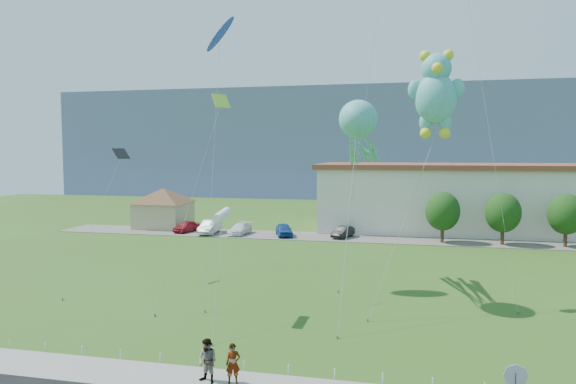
{
  "coord_description": "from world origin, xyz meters",
  "views": [
    {
      "loc": [
        5.59,
        -22.25,
        9.62
      ],
      "look_at": [
        -1.07,
        8.0,
        7.22
      ],
      "focal_mm": 32.0,
      "sensor_mm": 36.0,
      "label": 1
    }
  ],
  "objects_px": {
    "parked_car_red": "(186,226)",
    "stop_sign": "(515,382)",
    "parked_car_white": "(240,229)",
    "pedestrian_left": "(233,363)",
    "pedestrian_right": "(208,361)",
    "octopus_kite": "(360,132)",
    "parked_car_black": "(343,232)",
    "teddy_bear_kite": "(436,92)",
    "parked_car_silver": "(210,227)",
    "parked_car_blue": "(284,230)",
    "pavilion": "(163,204)"
  },
  "relations": [
    {
      "from": "parked_car_silver",
      "to": "parked_car_blue",
      "type": "bearing_deg",
      "value": -1.39
    },
    {
      "from": "stop_sign",
      "to": "parked_car_white",
      "type": "bearing_deg",
      "value": 119.77
    },
    {
      "from": "parked_car_blue",
      "to": "pavilion",
      "type": "bearing_deg",
      "value": 148.2
    },
    {
      "from": "parked_car_white",
      "to": "teddy_bear_kite",
      "type": "relative_size",
      "value": 0.27
    },
    {
      "from": "stop_sign",
      "to": "parked_car_red",
      "type": "relative_size",
      "value": 0.65
    },
    {
      "from": "parked_car_red",
      "to": "pedestrian_right",
      "type": "bearing_deg",
      "value": -51.71
    },
    {
      "from": "parked_car_blue",
      "to": "teddy_bear_kite",
      "type": "bearing_deg",
      "value": -76.6
    },
    {
      "from": "stop_sign",
      "to": "parked_car_blue",
      "type": "height_order",
      "value": "stop_sign"
    },
    {
      "from": "parked_car_white",
      "to": "parked_car_black",
      "type": "relative_size",
      "value": 1.14
    },
    {
      "from": "parked_car_black",
      "to": "octopus_kite",
      "type": "height_order",
      "value": "octopus_kite"
    },
    {
      "from": "parked_car_red",
      "to": "teddy_bear_kite",
      "type": "bearing_deg",
      "value": -27.15
    },
    {
      "from": "pedestrian_right",
      "to": "parked_car_black",
      "type": "distance_m",
      "value": 37.8
    },
    {
      "from": "pedestrian_right",
      "to": "octopus_kite",
      "type": "distance_m",
      "value": 18.72
    },
    {
      "from": "pavilion",
      "to": "octopus_kite",
      "type": "bearing_deg",
      "value": -43.85
    },
    {
      "from": "parked_car_blue",
      "to": "stop_sign",
      "type": "bearing_deg",
      "value": -86.29
    },
    {
      "from": "pedestrian_left",
      "to": "parked_car_white",
      "type": "relative_size",
      "value": 0.38
    },
    {
      "from": "pedestrian_left",
      "to": "octopus_kite",
      "type": "bearing_deg",
      "value": 52.51
    },
    {
      "from": "stop_sign",
      "to": "pedestrian_left",
      "type": "height_order",
      "value": "stop_sign"
    },
    {
      "from": "stop_sign",
      "to": "pedestrian_right",
      "type": "bearing_deg",
      "value": 173.48
    },
    {
      "from": "pavilion",
      "to": "pedestrian_right",
      "type": "distance_m",
      "value": 46.43
    },
    {
      "from": "parked_car_red",
      "to": "stop_sign",
      "type": "bearing_deg",
      "value": -39.92
    },
    {
      "from": "parked_car_red",
      "to": "octopus_kite",
      "type": "height_order",
      "value": "octopus_kite"
    },
    {
      "from": "pavilion",
      "to": "octopus_kite",
      "type": "distance_m",
      "value": 38.1
    },
    {
      "from": "pedestrian_left",
      "to": "parked_car_red",
      "type": "xyz_separation_m",
      "value": [
        -18.5,
        37.58,
        -0.21
      ]
    },
    {
      "from": "parked_car_blue",
      "to": "teddy_bear_kite",
      "type": "height_order",
      "value": "teddy_bear_kite"
    },
    {
      "from": "parked_car_red",
      "to": "pavilion",
      "type": "bearing_deg",
      "value": 158.62
    },
    {
      "from": "stop_sign",
      "to": "teddy_bear_kite",
      "type": "relative_size",
      "value": 0.16
    },
    {
      "from": "teddy_bear_kite",
      "to": "pedestrian_right",
      "type": "bearing_deg",
      "value": -123.99
    },
    {
      "from": "parked_car_white",
      "to": "parked_car_red",
      "type": "bearing_deg",
      "value": -178.67
    },
    {
      "from": "pedestrian_left",
      "to": "pedestrian_right",
      "type": "relative_size",
      "value": 0.9
    },
    {
      "from": "pavilion",
      "to": "pedestrian_left",
      "type": "height_order",
      "value": "pavilion"
    },
    {
      "from": "parked_car_black",
      "to": "octopus_kite",
      "type": "bearing_deg",
      "value": -63.14
    },
    {
      "from": "pedestrian_right",
      "to": "parked_car_black",
      "type": "bearing_deg",
      "value": 107.27
    },
    {
      "from": "pavilion",
      "to": "pedestrian_left",
      "type": "xyz_separation_m",
      "value": [
        22.96,
        -40.68,
        -2.1
      ]
    },
    {
      "from": "octopus_kite",
      "to": "parked_car_black",
      "type": "bearing_deg",
      "value": 98.86
    },
    {
      "from": "parked_car_silver",
      "to": "octopus_kite",
      "type": "relative_size",
      "value": 0.34
    },
    {
      "from": "pedestrian_right",
      "to": "parked_car_white",
      "type": "bearing_deg",
      "value": 125.23
    },
    {
      "from": "stop_sign",
      "to": "parked_car_black",
      "type": "distance_m",
      "value": 40.41
    },
    {
      "from": "parked_car_red",
      "to": "octopus_kite",
      "type": "bearing_deg",
      "value": -31.89
    },
    {
      "from": "parked_car_white",
      "to": "stop_sign",
      "type": "bearing_deg",
      "value": -56.07
    },
    {
      "from": "pedestrian_left",
      "to": "parked_car_black",
      "type": "relative_size",
      "value": 0.43
    },
    {
      "from": "pedestrian_right",
      "to": "parked_car_blue",
      "type": "bearing_deg",
      "value": 117.49
    },
    {
      "from": "parked_car_black",
      "to": "teddy_bear_kite",
      "type": "xyz_separation_m",
      "value": [
        8.32,
        -23.33,
        12.72
      ]
    },
    {
      "from": "parked_car_blue",
      "to": "parked_car_black",
      "type": "xyz_separation_m",
      "value": [
        6.71,
        0.4,
        -0.08
      ]
    },
    {
      "from": "pavilion",
      "to": "octopus_kite",
      "type": "xyz_separation_m",
      "value": [
        26.88,
        -25.82,
        7.94
      ]
    },
    {
      "from": "pavilion",
      "to": "teddy_bear_kite",
      "type": "height_order",
      "value": "teddy_bear_kite"
    },
    {
      "from": "stop_sign",
      "to": "octopus_kite",
      "type": "relative_size",
      "value": 0.18
    },
    {
      "from": "octopus_kite",
      "to": "teddy_bear_kite",
      "type": "bearing_deg",
      "value": -7.49
    },
    {
      "from": "pedestrian_left",
      "to": "octopus_kite",
      "type": "height_order",
      "value": "octopus_kite"
    },
    {
      "from": "parked_car_silver",
      "to": "parked_car_black",
      "type": "height_order",
      "value": "parked_car_silver"
    }
  ]
}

